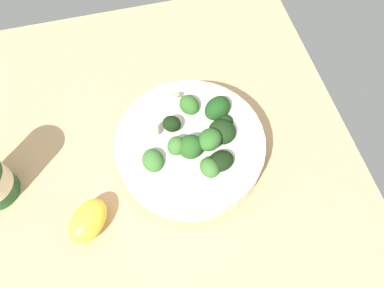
# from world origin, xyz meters

# --- Properties ---
(ground_plane) EXTENTS (0.65, 0.65, 0.03)m
(ground_plane) POSITION_xyz_m (0.00, 0.00, -0.02)
(ground_plane) COLOR tan
(bowl_of_broccoli) EXTENTS (0.23, 0.23, 0.09)m
(bowl_of_broccoli) POSITION_xyz_m (-0.03, -0.06, 0.04)
(bowl_of_broccoli) COLOR silver
(bowl_of_broccoli) RESTS_ON ground_plane
(lemon_wedge) EXTENTS (0.08, 0.08, 0.04)m
(lemon_wedge) POSITION_xyz_m (-0.10, 0.11, 0.02)
(lemon_wedge) COLOR yellow
(lemon_wedge) RESTS_ON ground_plane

